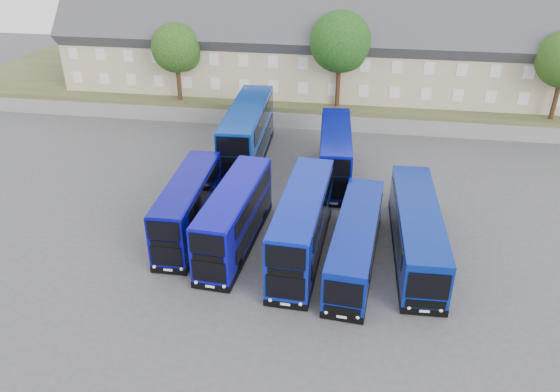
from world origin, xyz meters
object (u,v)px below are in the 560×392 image
(dd_front_mid, at_px, (235,218))
(tree_west, at_px, (178,50))
(coach_east_a, at_px, (355,243))
(dd_front_left, at_px, (189,208))
(tree_mid, at_px, (342,44))

(dd_front_mid, bearing_deg, tree_west, 119.67)
(tree_west, bearing_deg, coach_east_a, -51.46)
(coach_east_a, bearing_deg, dd_front_mid, 178.10)
(dd_front_left, height_order, tree_west, tree_west)
(dd_front_mid, bearing_deg, coach_east_a, -2.66)
(dd_front_left, distance_m, tree_mid, 24.38)
(dd_front_left, relative_size, tree_west, 1.29)
(coach_east_a, distance_m, tree_west, 30.34)
(coach_east_a, relative_size, tree_mid, 1.25)
(dd_front_left, relative_size, tree_mid, 1.08)
(tree_west, bearing_deg, dd_front_mid, -64.28)
(dd_front_left, xyz_separation_m, coach_east_a, (11.18, -1.86, -0.40))
(dd_front_left, relative_size, dd_front_mid, 0.95)
(dd_front_mid, xyz_separation_m, tree_west, (-10.81, 22.43, 5.05))
(dd_front_left, relative_size, coach_east_a, 0.86)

